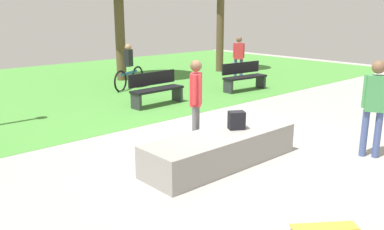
{
  "coord_description": "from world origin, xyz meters",
  "views": [
    {
      "loc": [
        -5.52,
        -5.07,
        2.6
      ],
      "look_at": [
        -0.76,
        0.25,
        0.73
      ],
      "focal_mm": 37.72,
      "sensor_mm": 36.0,
      "label": 1
    }
  ],
  "objects_px": {
    "backpack_on_ledge": "(237,120)",
    "skater_performing_trick": "(375,101)",
    "concrete_ledge": "(221,149)",
    "cyclist_on_bicycle": "(129,70)",
    "pedestrian_with_backpack": "(239,54)",
    "skater_watching": "(196,97)",
    "park_bench_far_right": "(244,76)",
    "park_bench_by_oak": "(156,88)",
    "skateboard_by_ledge": "(325,228)"
  },
  "relations": [
    {
      "from": "cyclist_on_bicycle",
      "to": "concrete_ledge",
      "type": "bearing_deg",
      "value": -111.04
    },
    {
      "from": "backpack_on_ledge",
      "to": "skater_performing_trick",
      "type": "bearing_deg",
      "value": -9.6
    },
    {
      "from": "park_bench_by_oak",
      "to": "park_bench_far_right",
      "type": "bearing_deg",
      "value": -4.07
    },
    {
      "from": "skateboard_by_ledge",
      "to": "pedestrian_with_backpack",
      "type": "relative_size",
      "value": 0.47
    },
    {
      "from": "skateboard_by_ledge",
      "to": "park_bench_far_right",
      "type": "xyz_separation_m",
      "value": [
        5.95,
        6.49,
        0.42
      ]
    },
    {
      "from": "concrete_ledge",
      "to": "park_bench_far_right",
      "type": "bearing_deg",
      "value": 37.84
    },
    {
      "from": "concrete_ledge",
      "to": "skater_watching",
      "type": "relative_size",
      "value": 1.74
    },
    {
      "from": "concrete_ledge",
      "to": "cyclist_on_bicycle",
      "type": "bearing_deg",
      "value": 68.96
    },
    {
      "from": "skater_watching",
      "to": "pedestrian_with_backpack",
      "type": "bearing_deg",
      "value": 35.84
    },
    {
      "from": "backpack_on_ledge",
      "to": "skater_watching",
      "type": "relative_size",
      "value": 0.19
    },
    {
      "from": "cyclist_on_bicycle",
      "to": "skater_watching",
      "type": "bearing_deg",
      "value": -111.65
    },
    {
      "from": "skater_performing_trick",
      "to": "skater_watching",
      "type": "relative_size",
      "value": 1.04
    },
    {
      "from": "skater_performing_trick",
      "to": "park_bench_by_oak",
      "type": "relative_size",
      "value": 1.09
    },
    {
      "from": "park_bench_by_oak",
      "to": "pedestrian_with_backpack",
      "type": "relative_size",
      "value": 0.99
    },
    {
      "from": "cyclist_on_bicycle",
      "to": "skater_performing_trick",
      "type": "bearing_deg",
      "value": -92.66
    },
    {
      "from": "pedestrian_with_backpack",
      "to": "park_bench_by_oak",
      "type": "bearing_deg",
      "value": -165.5
    },
    {
      "from": "skater_watching",
      "to": "park_bench_far_right",
      "type": "height_order",
      "value": "skater_watching"
    },
    {
      "from": "park_bench_by_oak",
      "to": "cyclist_on_bicycle",
      "type": "height_order",
      "value": "cyclist_on_bicycle"
    },
    {
      "from": "skater_performing_trick",
      "to": "skateboard_by_ledge",
      "type": "xyz_separation_m",
      "value": [
        -2.94,
        -0.84,
        -0.97
      ]
    },
    {
      "from": "skateboard_by_ledge",
      "to": "park_bench_by_oak",
      "type": "height_order",
      "value": "park_bench_by_oak"
    },
    {
      "from": "cyclist_on_bicycle",
      "to": "backpack_on_ledge",
      "type": "bearing_deg",
      "value": -108.09
    },
    {
      "from": "pedestrian_with_backpack",
      "to": "cyclist_on_bicycle",
      "type": "bearing_deg",
      "value": 161.91
    },
    {
      "from": "cyclist_on_bicycle",
      "to": "pedestrian_with_backpack",
      "type": "bearing_deg",
      "value": -18.09
    },
    {
      "from": "skater_performing_trick",
      "to": "park_bench_far_right",
      "type": "xyz_separation_m",
      "value": [
        3.01,
        5.64,
        -0.55
      ]
    },
    {
      "from": "skateboard_by_ledge",
      "to": "concrete_ledge",
      "type": "bearing_deg",
      "value": 74.06
    },
    {
      "from": "skateboard_by_ledge",
      "to": "park_bench_by_oak",
      "type": "distance_m",
      "value": 7.2
    },
    {
      "from": "skater_performing_trick",
      "to": "cyclist_on_bicycle",
      "type": "xyz_separation_m",
      "value": [
        0.39,
        8.44,
        -0.4
      ]
    },
    {
      "from": "backpack_on_ledge",
      "to": "park_bench_by_oak",
      "type": "xyz_separation_m",
      "value": [
        1.44,
        4.3,
        -0.22
      ]
    },
    {
      "from": "skater_watching",
      "to": "cyclist_on_bicycle",
      "type": "height_order",
      "value": "skater_watching"
    },
    {
      "from": "concrete_ledge",
      "to": "pedestrian_with_backpack",
      "type": "height_order",
      "value": "pedestrian_with_backpack"
    },
    {
      "from": "skater_performing_trick",
      "to": "skater_watching",
      "type": "distance_m",
      "value": 3.2
    },
    {
      "from": "concrete_ledge",
      "to": "park_bench_far_right",
      "type": "distance_m",
      "value": 6.68
    },
    {
      "from": "skater_performing_trick",
      "to": "pedestrian_with_backpack",
      "type": "distance_m",
      "value": 8.38
    },
    {
      "from": "pedestrian_with_backpack",
      "to": "cyclist_on_bicycle",
      "type": "xyz_separation_m",
      "value": [
        -4.02,
        1.31,
        -0.34
      ]
    },
    {
      "from": "skater_watching",
      "to": "park_bench_far_right",
      "type": "xyz_separation_m",
      "value": [
        4.96,
        3.1,
        -0.51
      ]
    },
    {
      "from": "backpack_on_ledge",
      "to": "pedestrian_with_backpack",
      "type": "bearing_deg",
      "value": 72.56
    },
    {
      "from": "concrete_ledge",
      "to": "pedestrian_with_backpack",
      "type": "bearing_deg",
      "value": 39.94
    },
    {
      "from": "backpack_on_ledge",
      "to": "skateboard_by_ledge",
      "type": "bearing_deg",
      "value": -83.28
    },
    {
      "from": "backpack_on_ledge",
      "to": "skateboard_by_ledge",
      "type": "relative_size",
      "value": 0.42
    },
    {
      "from": "backpack_on_ledge",
      "to": "park_bench_by_oak",
      "type": "relative_size",
      "value": 0.2
    },
    {
      "from": "skater_performing_trick",
      "to": "cyclist_on_bicycle",
      "type": "distance_m",
      "value": 8.46
    },
    {
      "from": "park_bench_far_right",
      "to": "park_bench_by_oak",
      "type": "distance_m",
      "value": 3.43
    },
    {
      "from": "concrete_ledge",
      "to": "skater_performing_trick",
      "type": "height_order",
      "value": "skater_performing_trick"
    },
    {
      "from": "concrete_ledge",
      "to": "pedestrian_with_backpack",
      "type": "relative_size",
      "value": 1.8
    },
    {
      "from": "park_bench_far_right",
      "to": "park_bench_by_oak",
      "type": "relative_size",
      "value": 1.01
    },
    {
      "from": "park_bench_by_oak",
      "to": "concrete_ledge",
      "type": "bearing_deg",
      "value": -113.09
    },
    {
      "from": "backpack_on_ledge",
      "to": "skateboard_by_ledge",
      "type": "xyz_separation_m",
      "value": [
        -1.09,
        -2.43,
        -0.63
      ]
    },
    {
      "from": "backpack_on_ledge",
      "to": "skater_performing_trick",
      "type": "relative_size",
      "value": 0.18
    },
    {
      "from": "concrete_ledge",
      "to": "park_bench_by_oak",
      "type": "relative_size",
      "value": 1.82
    },
    {
      "from": "skater_watching",
      "to": "park_bench_far_right",
      "type": "distance_m",
      "value": 5.87
    }
  ]
}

